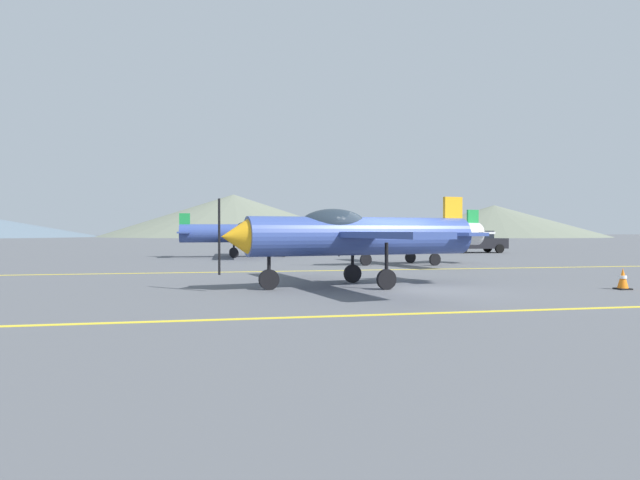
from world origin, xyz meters
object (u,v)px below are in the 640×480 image
object	(u,v)px
airplane_mid	(413,233)
traffic_cone_front	(623,279)
airplane_far	(242,233)
car_sedan	(475,241)
airplane_near	(353,235)

from	to	relation	value
airplane_mid	traffic_cone_front	bearing A→B (deg)	-82.45
airplane_far	traffic_cone_front	bearing A→B (deg)	-66.20
airplane_mid	car_sedan	bearing A→B (deg)	52.74
airplane_mid	airplane_near	bearing A→B (deg)	-119.62
airplane_far	car_sedan	distance (m)	17.57
airplane_near	car_sedan	distance (m)	26.87
airplane_far	traffic_cone_front	world-z (taller)	airplane_far
traffic_cone_front	airplane_far	bearing A→B (deg)	113.80
airplane_far	traffic_cone_front	distance (m)	22.88
airplane_near	traffic_cone_front	distance (m)	7.52
car_sedan	airplane_mid	bearing A→B (deg)	-127.26
airplane_mid	airplane_far	size ratio (longest dim) A/B	1.00
car_sedan	traffic_cone_front	distance (m)	25.73
airplane_far	car_sedan	bearing A→B (deg)	11.67
airplane_near	car_sedan	world-z (taller)	airplane_near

